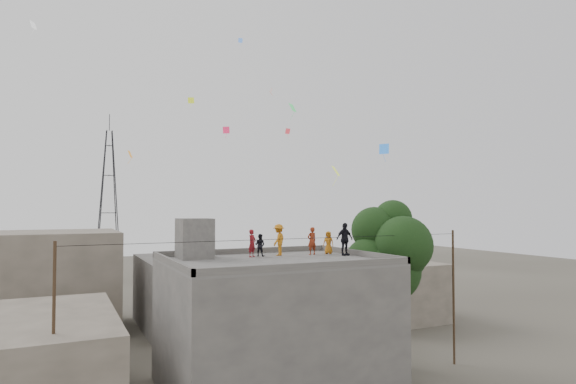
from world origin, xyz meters
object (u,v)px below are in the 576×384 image
at_px(stair_head_box, 195,238).
at_px(person_red_adult, 312,241).
at_px(person_dark_adult, 345,239).
at_px(transmission_tower, 108,205).
at_px(tree, 390,253).

bearing_deg(stair_head_box, person_red_adult, -7.67).
xyz_separation_m(stair_head_box, person_dark_adult, (7.60, -2.01, -0.13)).
distance_m(stair_head_box, person_dark_adult, 7.86).
relative_size(stair_head_box, person_red_adult, 1.34).
height_order(stair_head_box, transmission_tower, transmission_tower).
xyz_separation_m(tree, transmission_tower, (-11.37, 39.40, 2.97)).
relative_size(tree, person_dark_adult, 5.23).
relative_size(tree, transmission_tower, 0.45).
bearing_deg(tree, stair_head_box, 169.26).
relative_size(transmission_tower, person_dark_adult, 11.50).
height_order(transmission_tower, person_red_adult, transmission_tower).
bearing_deg(person_dark_adult, person_red_adult, 134.46).
bearing_deg(stair_head_box, person_dark_adult, -14.83).
height_order(stair_head_box, tree, tree).
bearing_deg(person_red_adult, transmission_tower, -87.87).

